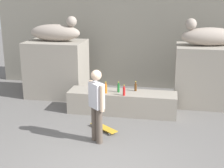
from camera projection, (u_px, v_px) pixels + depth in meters
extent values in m
plane|color=#605E5B|center=(98.00, 168.00, 6.22)|extent=(40.00, 40.00, 0.00)
cube|color=gray|center=(136.00, 2.00, 10.89)|extent=(9.77, 0.60, 5.82)
cube|color=gray|center=(57.00, 69.00, 10.30)|extent=(1.80, 1.30, 1.76)
cube|color=gray|center=(206.00, 75.00, 9.48)|extent=(1.80, 1.30, 1.76)
ellipsoid|color=#A49689|center=(55.00, 33.00, 9.98)|extent=(1.62, 0.61, 0.52)
sphere|color=#A49689|center=(72.00, 21.00, 9.76)|extent=(0.32, 0.32, 0.32)
ellipsoid|color=#A49689|center=(209.00, 37.00, 9.16)|extent=(1.68, 0.86, 0.52)
sphere|color=#A49689|center=(191.00, 24.00, 9.05)|extent=(0.32, 0.32, 0.32)
cube|color=gray|center=(122.00, 102.00, 8.93)|extent=(2.98, 0.73, 0.61)
cylinder|color=brown|center=(99.00, 126.00, 7.14)|extent=(0.14, 0.14, 0.82)
cylinder|color=brown|center=(95.00, 123.00, 7.29)|extent=(0.14, 0.14, 0.82)
cube|color=silver|center=(97.00, 95.00, 7.02)|extent=(0.40, 0.39, 0.56)
sphere|color=beige|center=(96.00, 75.00, 6.89)|extent=(0.23, 0.23, 0.23)
cylinder|color=beige|center=(102.00, 99.00, 6.85)|extent=(0.09, 0.09, 0.58)
cylinder|color=beige|center=(91.00, 93.00, 7.20)|extent=(0.09, 0.09, 0.58)
cube|color=gold|center=(104.00, 127.00, 7.90)|extent=(0.75, 0.65, 0.02)
cylinder|color=white|center=(94.00, 126.00, 8.08)|extent=(0.06, 0.06, 0.06)
cylinder|color=white|center=(98.00, 124.00, 8.17)|extent=(0.06, 0.06, 0.06)
cylinder|color=white|center=(110.00, 134.00, 7.65)|extent=(0.06, 0.06, 0.06)
cylinder|color=white|center=(114.00, 132.00, 7.74)|extent=(0.06, 0.06, 0.06)
cylinder|color=#1E722D|center=(118.00, 88.00, 8.81)|extent=(0.07, 0.07, 0.22)
cylinder|color=#1E722D|center=(119.00, 83.00, 8.77)|extent=(0.03, 0.03, 0.06)
cylinder|color=yellow|center=(119.00, 82.00, 8.76)|extent=(0.04, 0.04, 0.01)
cylinder|color=#593314|center=(136.00, 87.00, 8.92)|extent=(0.07, 0.07, 0.20)
cylinder|color=#593314|center=(136.00, 83.00, 8.88)|extent=(0.03, 0.03, 0.06)
cylinder|color=yellow|center=(136.00, 82.00, 8.87)|extent=(0.04, 0.04, 0.01)
cylinder|color=red|center=(124.00, 91.00, 8.54)|extent=(0.07, 0.07, 0.22)
cylinder|color=red|center=(124.00, 86.00, 8.50)|extent=(0.03, 0.03, 0.06)
cylinder|color=yellow|center=(124.00, 85.00, 8.49)|extent=(0.04, 0.04, 0.01)
cylinder|color=orange|center=(106.00, 89.00, 8.72)|extent=(0.07, 0.07, 0.25)
cylinder|color=orange|center=(106.00, 83.00, 8.68)|extent=(0.03, 0.03, 0.06)
cylinder|color=yellow|center=(106.00, 82.00, 8.67)|extent=(0.04, 0.04, 0.01)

